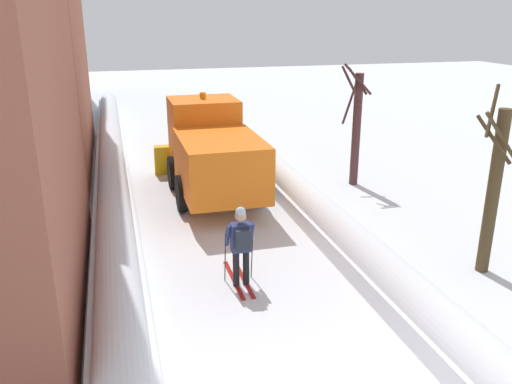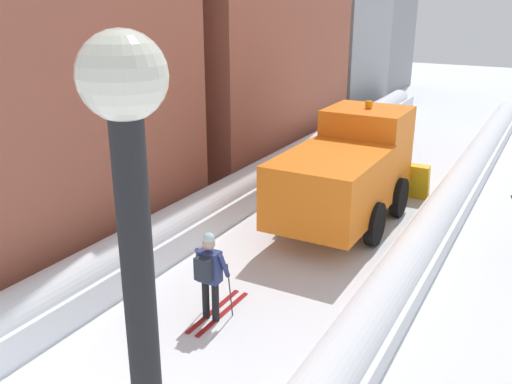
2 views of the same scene
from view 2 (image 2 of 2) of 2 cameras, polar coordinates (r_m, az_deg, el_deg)
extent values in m
plane|color=white|center=(15.21, 6.92, -3.52)|extent=(80.00, 80.00, 0.00)
cube|color=white|center=(16.22, -1.91, -0.70)|extent=(1.10, 36.00, 0.63)
cylinder|color=white|center=(16.11, -1.92, 0.36)|extent=(0.90, 34.20, 0.90)
cube|color=white|center=(14.43, 16.97, -4.61)|extent=(1.10, 36.00, 0.45)
cylinder|color=white|center=(14.34, 17.06, -3.78)|extent=(0.90, 34.20, 0.90)
cube|color=orange|center=(14.03, 7.54, 0.57)|extent=(2.30, 3.40, 1.60)
cube|color=orange|center=(16.38, 11.13, 4.40)|extent=(2.20, 2.00, 2.30)
cube|color=black|center=(17.15, 12.26, 6.74)|extent=(1.85, 0.06, 1.01)
cube|color=gold|center=(17.95, 12.25, 1.66)|extent=(3.20, 0.46, 1.13)
cylinder|color=orange|center=(16.10, 11.43, 8.77)|extent=(0.20, 0.20, 0.18)
cylinder|color=black|center=(16.82, 6.83, 0.76)|extent=(0.25, 1.10, 1.10)
cylinder|color=black|center=(16.15, 14.38, -0.53)|extent=(0.25, 1.10, 1.10)
cylinder|color=black|center=(14.92, 3.59, -1.60)|extent=(0.25, 1.10, 1.10)
cylinder|color=black|center=(14.17, 12.02, -3.20)|extent=(0.25, 1.10, 1.10)
cylinder|color=black|center=(10.93, -5.14, -10.79)|extent=(0.14, 0.14, 0.82)
cylinder|color=black|center=(10.83, -4.15, -11.09)|extent=(0.14, 0.14, 0.82)
cube|color=navy|center=(10.53, -4.76, -7.56)|extent=(0.42, 0.26, 0.62)
cube|color=#262D38|center=(10.37, -5.41, -7.86)|extent=(0.32, 0.16, 0.44)
sphere|color=tan|center=(10.33, -4.83, -5.24)|extent=(0.24, 0.24, 0.24)
sphere|color=silver|center=(10.29, -4.84, -4.73)|extent=(0.22, 0.22, 0.22)
cylinder|color=navy|center=(10.73, -5.63, -6.88)|extent=(0.09, 0.33, 0.56)
cylinder|color=navy|center=(10.47, -3.26, -7.52)|extent=(0.09, 0.33, 0.56)
cube|color=maroon|center=(11.31, -4.36, -11.97)|extent=(0.09, 1.80, 0.03)
cube|color=maroon|center=(11.21, -3.39, -12.27)|extent=(0.09, 1.80, 0.03)
cylinder|color=#262628|center=(11.09, -5.35, -9.20)|extent=(0.02, 0.19, 1.19)
cylinder|color=#262628|center=(10.80, -2.68, -9.97)|extent=(0.02, 0.19, 1.19)
cylinder|color=black|center=(12.37, -18.73, -1.10)|extent=(0.12, 0.12, 3.55)
cube|color=black|center=(11.91, -19.40, 9.20)|extent=(0.28, 0.24, 0.90)
sphere|color=red|center=(11.96, -19.09, 10.63)|extent=(0.18, 0.18, 0.18)
sphere|color=gold|center=(12.00, -18.94, 9.31)|extent=(0.18, 0.18, 0.18)
sphere|color=green|center=(12.04, -18.80, 8.01)|extent=(0.18, 0.18, 0.18)
sphere|color=silver|center=(2.50, -13.46, 11.43)|extent=(0.40, 0.40, 0.40)
camera|label=1|loc=(7.97, -76.96, 2.48)|focal=37.18mm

